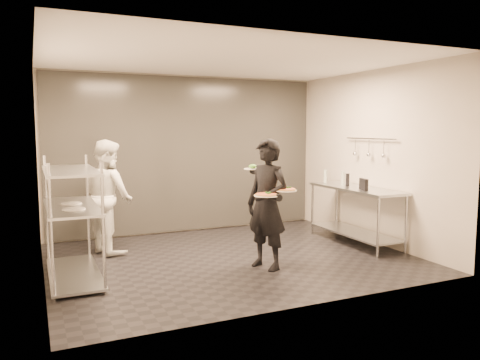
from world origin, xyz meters
name	(u,v)px	position (x,y,z in m)	size (l,w,h in m)	color
room_shell	(203,157)	(0.00, 1.18, 1.40)	(5.00, 4.00, 2.80)	black
pass_rack	(72,217)	(-2.15, 0.00, 0.77)	(0.60, 1.60, 1.50)	#AFB1B6
prep_counter	(355,205)	(2.18, 0.00, 0.63)	(0.60, 1.80, 0.92)	#AFB1B6
utensil_rail	(369,148)	(2.43, 0.00, 1.55)	(0.07, 1.20, 0.31)	#AFB1B6
waiter	(267,204)	(0.25, -0.63, 0.86)	(0.63, 0.41, 1.73)	black
chef	(108,196)	(-1.55, 1.10, 0.85)	(0.83, 0.64, 1.70)	white
pizza_plate_near	(267,195)	(0.12, -0.86, 1.03)	(0.32, 0.32, 0.05)	white
pizza_plate_far	(285,190)	(0.40, -0.84, 1.08)	(0.30, 0.30, 0.05)	white
salad_plate	(253,167)	(0.20, -0.29, 1.33)	(0.25, 0.25, 0.07)	white
pos_monitor	(364,184)	(2.06, -0.34, 1.01)	(0.05, 0.25, 0.18)	black
bottle_green	(325,176)	(2.14, 0.80, 1.03)	(0.06, 0.06, 0.22)	#99A799
bottle_clear	(343,178)	(2.25, 0.43, 1.03)	(0.07, 0.07, 0.22)	#99A799
bottle_dark	(348,180)	(2.14, 0.17, 1.02)	(0.06, 0.06, 0.21)	black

